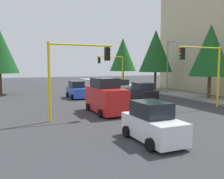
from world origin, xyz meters
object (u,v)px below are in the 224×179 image
at_px(traffic_signal_near_left, 203,64).
at_px(street_lamp_curbside, 169,61).
at_px(tree_roadside_mid, 156,51).
at_px(delivery_van_red, 106,97).
at_px(traffic_signal_near_right, 76,65).
at_px(tree_roadside_near, 211,50).
at_px(car_silver, 120,87).
at_px(traffic_signal_far_left, 112,65).
at_px(car_blue, 77,90).
at_px(car_black, 141,93).
at_px(car_white, 152,124).
at_px(tree_roadside_far, 123,55).

xyz_separation_m(traffic_signal_near_left, street_lamp_curbside, (-9.61, 3.54, 0.47)).
relative_size(tree_roadside_mid, delivery_van_red, 1.87).
relative_size(traffic_signal_near_right, tree_roadside_near, 0.65).
bearing_deg(car_silver, tree_roadside_mid, 103.18).
height_order(traffic_signal_far_left, traffic_signal_near_right, traffic_signal_far_left).
xyz_separation_m(traffic_signal_far_left, car_blue, (9.03, -8.39, -2.91)).
bearing_deg(car_black, delivery_van_red, -52.45).
relative_size(street_lamp_curbside, car_white, 1.87).
relative_size(tree_roadside_mid, car_black, 2.15).
distance_m(tree_roadside_near, car_blue, 15.63).
height_order(traffic_signal_near_right, car_blue, traffic_signal_near_right).
relative_size(traffic_signal_near_left, traffic_signal_near_right, 1.03).
distance_m(traffic_signal_near_left, traffic_signal_far_left, 20.00).
distance_m(traffic_signal_near_right, tree_roadside_mid, 21.10).
bearing_deg(delivery_van_red, car_silver, 149.74).
xyz_separation_m(traffic_signal_near_right, car_white, (6.27, 2.15, -2.89)).
bearing_deg(delivery_van_red, traffic_signal_near_left, 80.78).
bearing_deg(tree_roadside_mid, car_silver, -76.82).
distance_m(traffic_signal_near_right, tree_roadside_near, 16.71).
bearing_deg(traffic_signal_far_left, car_black, -10.69).
bearing_deg(tree_roadside_mid, traffic_signal_near_right, -48.17).
bearing_deg(traffic_signal_near_left, street_lamp_curbside, 159.80).
height_order(tree_roadside_mid, tree_roadside_near, tree_roadside_mid).
bearing_deg(car_blue, tree_roadside_mid, 103.40).
xyz_separation_m(traffic_signal_near_left, tree_roadside_mid, (-14.00, 4.34, 2.02)).
xyz_separation_m(traffic_signal_near_left, car_white, (6.27, -9.16, -2.98)).
bearing_deg(tree_roadside_mid, car_white, -33.65).
bearing_deg(street_lamp_curbside, car_black, -59.53).
bearing_deg(car_blue, traffic_signal_near_left, 37.47).
xyz_separation_m(tree_roadside_far, car_white, (30.27, -13.00, -4.92)).
relative_size(delivery_van_red, car_blue, 1.26).
relative_size(traffic_signal_far_left, tree_roadside_mid, 0.60).
bearing_deg(car_blue, tree_roadside_near, 62.25).
bearing_deg(traffic_signal_near_left, traffic_signal_far_left, -179.95).
xyz_separation_m(tree_roadside_far, delivery_van_red, (22.60, -12.44, -4.53)).
height_order(traffic_signal_near_right, car_white, traffic_signal_near_right).
bearing_deg(car_white, tree_roadside_far, 156.77).
height_order(traffic_signal_far_left, car_black, traffic_signal_far_left).
bearing_deg(car_silver, car_white, -20.53).
relative_size(traffic_signal_near_left, car_silver, 1.36).
bearing_deg(car_blue, delivery_van_red, -1.19).
bearing_deg(tree_roadside_far, car_silver, -27.41).
bearing_deg(tree_roadside_far, delivery_van_red, -28.83).
distance_m(car_black, car_white, 13.85).
height_order(traffic_signal_far_left, delivery_van_red, traffic_signal_far_left).
xyz_separation_m(car_white, car_blue, (-17.24, 0.75, 0.00)).
bearing_deg(tree_roadside_far, traffic_signal_far_left, -43.93).
distance_m(delivery_van_red, car_black, 7.50).
relative_size(traffic_signal_near_left, tree_roadside_far, 0.62).
distance_m(traffic_signal_far_left, street_lamp_curbside, 10.99).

